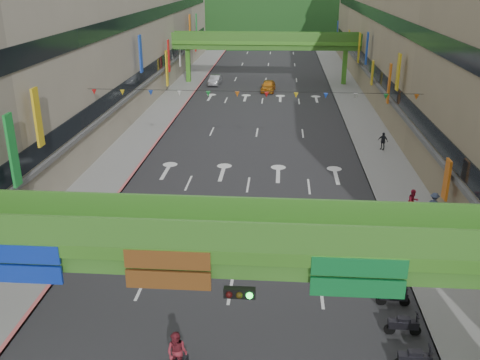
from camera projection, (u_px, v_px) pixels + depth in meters
road_slab at (261, 109)px, 62.10m from camera, size 18.00×140.00×0.02m
sidewalk_left at (168, 106)px, 62.86m from camera, size 4.00×140.00×0.15m
sidewalk_right at (357, 110)px, 61.29m from camera, size 4.00×140.00×0.15m
curb_left at (184, 106)px, 62.72m from camera, size 0.20×140.00×0.18m
curb_right at (340, 109)px, 61.42m from camera, size 0.20×140.00×0.18m
building_row_left at (94, 23)px, 60.02m from camera, size 12.80×95.00×19.00m
building_row_right at (438, 26)px, 57.32m from camera, size 12.80×95.00×19.00m
overpass_near at (239, 266)px, 18.69m from camera, size 28.00×12.27×7.10m
overpass_far at (266, 45)px, 74.08m from camera, size 28.00×2.20×7.10m
hill_left at (227, 24)px, 165.38m from camera, size 168.00×140.00×112.00m
hill_right at (350, 19)px, 181.11m from camera, size 208.00×176.00×128.00m
bunting_string at (252, 94)px, 41.35m from camera, size 26.00×0.36×0.47m
scooter_rider_mid at (177, 356)px, 20.41m from camera, size 1.00×1.58×2.12m
scooter_rider_left at (122, 208)px, 33.35m from camera, size 1.10×1.59×2.13m
scooter_rider_far at (188, 221)px, 31.55m from camera, size 0.95×1.59×2.13m
parked_scooter_row at (398, 310)px, 24.19m from camera, size 1.60×7.15×1.08m
car_silver at (215, 80)px, 74.96m from camera, size 1.66×4.08×1.32m
car_yellow at (268, 86)px, 70.72m from camera, size 2.03×4.44×1.48m
pedestrian_red at (413, 204)px, 34.59m from camera, size 0.98×0.90×1.63m
pedestrian_dark at (383, 143)px, 47.11m from camera, size 0.97×0.80×1.55m
pedestrian_blue at (434, 207)px, 34.18m from camera, size 0.88×0.78×1.59m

